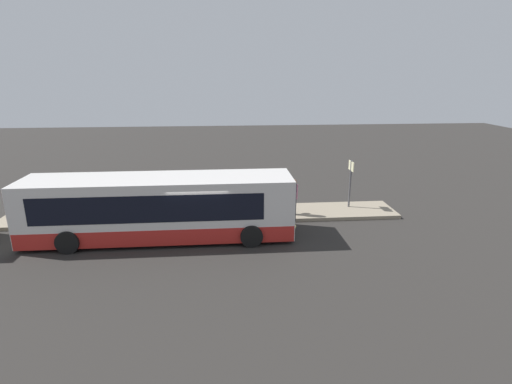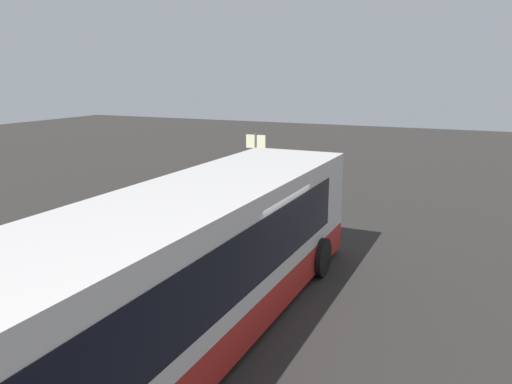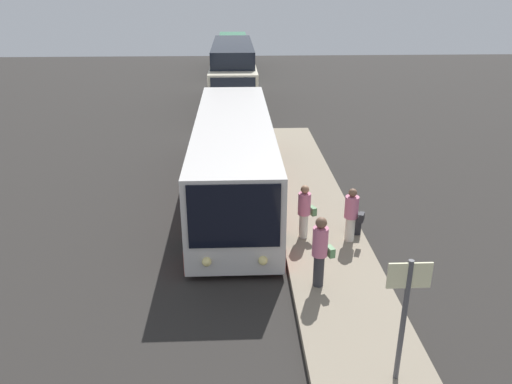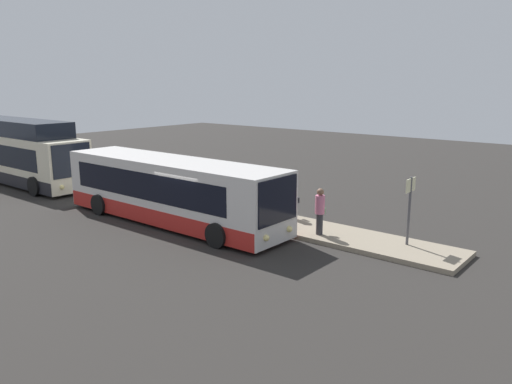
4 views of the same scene
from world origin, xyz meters
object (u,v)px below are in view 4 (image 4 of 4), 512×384
Objects in this scene: bus_lead at (170,191)px; passenger_boarding at (268,203)px; bus_second at (21,155)px; sign_post at (410,201)px; passenger_with_bags at (291,199)px; suitcase at (285,208)px; passenger_waiting at (320,209)px.

bus_lead reaches higher than passenger_boarding.
bus_second is 4.45× the size of sign_post.
suitcase is at bearing 176.03° from passenger_with_bags.
passenger_with_bags is 1.96× the size of suitcase.
passenger_boarding is at bearing 6.67° from bus_second.
passenger_waiting is 0.73× the size of sign_post.
passenger_waiting is (19.88, 2.06, -0.55)m from bus_second.
sign_post is at bearing -5.56° from suitcase.
suitcase is at bearing 11.90° from bus_second.
passenger_with_bags is at bearing 176.67° from sign_post.
passenger_waiting reaches higher than passenger_with_bags.
passenger_waiting is (6.37, 2.06, -0.19)m from bus_lead.
passenger_with_bags is (0.27, 1.31, -0.02)m from passenger_boarding.
sign_post is at bearing 17.51° from bus_lead.
passenger_waiting is at bearing 5.90° from bus_second.
passenger_with_bags is at bearing 56.24° from passenger_boarding.
bus_lead is 7.19× the size of passenger_boarding.
passenger_boarding is at bearing 27.91° from bus_lead.
passenger_with_bags is 0.81m from suitcase.
passenger_waiting is 2.25× the size of suitcase.
passenger_boarding is (3.82, 2.03, -0.32)m from bus_lead.
passenger_waiting is at bearing -163.22° from sign_post.
passenger_boarding is at bearing -170.19° from sign_post.
passenger_waiting is at bearing -28.89° from suitcase.
suitcase is 0.32× the size of sign_post.
passenger_with_bags is 5.53m from sign_post.
bus_lead is at bearing -174.13° from passenger_boarding.
sign_post is (5.74, 0.99, 0.76)m from passenger_boarding.
sign_post reaches higher than passenger_with_bags.
bus_lead reaches higher than passenger_waiting.
passenger_boarding reaches higher than passenger_with_bags.
passenger_boarding is 5.87m from sign_post.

